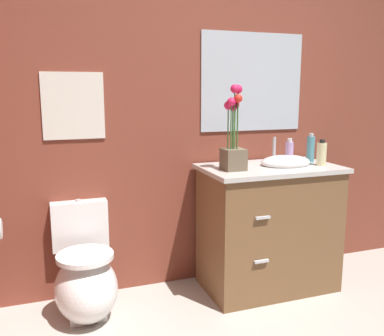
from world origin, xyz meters
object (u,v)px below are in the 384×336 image
(flower_vase, at_px, (234,141))
(wall_mirror, at_px, (252,82))
(lotion_bottle, at_px, (311,149))
(toilet, at_px, (85,278))
(soap_bottle, at_px, (322,154))
(vanity_cabinet, at_px, (269,226))
(hand_wash_bottle, at_px, (289,153))
(wall_poster, at_px, (73,106))

(flower_vase, distance_m, wall_mirror, 0.58)
(lotion_bottle, xyz_separation_m, wall_mirror, (-0.36, 0.24, 0.47))
(flower_vase, xyz_separation_m, wall_mirror, (0.30, 0.33, 0.38))
(toilet, height_order, soap_bottle, soap_bottle)
(toilet, distance_m, vanity_cabinet, 1.29)
(hand_wash_bottle, bearing_deg, toilet, 179.21)
(hand_wash_bottle, xyz_separation_m, wall_mirror, (-0.15, 0.29, 0.49))
(flower_vase, xyz_separation_m, hand_wash_bottle, (0.45, 0.05, -0.11))
(hand_wash_bottle, relative_size, wall_poster, 0.44)
(lotion_bottle, distance_m, hand_wash_bottle, 0.22)
(wall_poster, bearing_deg, lotion_bottle, -8.33)
(flower_vase, distance_m, wall_poster, 1.05)
(hand_wash_bottle, bearing_deg, wall_mirror, 117.67)
(vanity_cabinet, bearing_deg, flower_vase, -172.52)
(soap_bottle, relative_size, lotion_bottle, 0.87)
(soap_bottle, xyz_separation_m, wall_poster, (-1.61, 0.38, 0.33))
(hand_wash_bottle, distance_m, wall_mirror, 0.58)
(toilet, bearing_deg, hand_wash_bottle, -0.79)
(vanity_cabinet, xyz_separation_m, flower_vase, (-0.30, -0.04, 0.62))
(flower_vase, height_order, lotion_bottle, flower_vase)
(vanity_cabinet, distance_m, wall_poster, 1.55)
(lotion_bottle, bearing_deg, wall_mirror, 146.49)
(vanity_cabinet, bearing_deg, soap_bottle, -14.78)
(hand_wash_bottle, xyz_separation_m, wall_poster, (-1.42, 0.29, 0.33))
(wall_poster, bearing_deg, soap_bottle, -13.42)
(flower_vase, xyz_separation_m, wall_poster, (-0.97, 0.33, 0.22))
(toilet, height_order, hand_wash_bottle, hand_wash_bottle)
(toilet, relative_size, vanity_cabinet, 0.65)
(soap_bottle, bearing_deg, hand_wash_bottle, 153.55)
(flower_vase, relative_size, lotion_bottle, 2.64)
(toilet, relative_size, hand_wash_bottle, 3.73)
(lotion_bottle, bearing_deg, flower_vase, -171.75)
(lotion_bottle, height_order, wall_mirror, wall_mirror)
(vanity_cabinet, distance_m, hand_wash_bottle, 0.53)
(soap_bottle, bearing_deg, wall_mirror, 132.04)
(flower_vase, bearing_deg, lotion_bottle, 8.25)
(toilet, height_order, flower_vase, flower_vase)
(wall_mirror, bearing_deg, lotion_bottle, -33.51)
(flower_vase, height_order, wall_mirror, wall_mirror)
(toilet, xyz_separation_m, hand_wash_bottle, (1.42, -0.02, 0.72))
(vanity_cabinet, xyz_separation_m, hand_wash_bottle, (0.15, 0.01, 0.51))
(wall_poster, bearing_deg, wall_mirror, 0.00)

